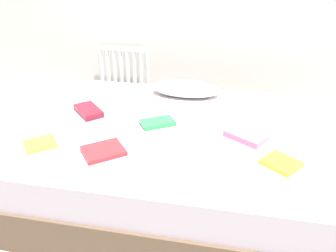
{
  "coord_description": "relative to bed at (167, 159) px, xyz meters",
  "views": [
    {
      "loc": [
        0.4,
        -1.92,
        1.54
      ],
      "look_at": [
        0.0,
        0.05,
        0.48
      ],
      "focal_mm": 36.24,
      "sensor_mm": 36.0,
      "label": 1
    }
  ],
  "objects": [
    {
      "name": "textbook_white",
      "position": [
        0.2,
        -0.38,
        0.28
      ],
      "size": [
        0.27,
        0.24,
        0.05
      ],
      "primitive_type": "cube",
      "rotation": [
        0.0,
        0.0,
        -0.57
      ],
      "color": "white",
      "rests_on": "bed"
    },
    {
      "name": "textbook_maroon",
      "position": [
        -0.58,
        0.09,
        0.27
      ],
      "size": [
        0.27,
        0.27,
        0.04
      ],
      "primitive_type": "cube",
      "rotation": [
        0.0,
        0.0,
        -0.79
      ],
      "color": "maroon",
      "rests_on": "bed"
    },
    {
      "name": "pillow",
      "position": [
        0.05,
        0.56,
        0.31
      ],
      "size": [
        0.54,
        0.27,
        0.11
      ],
      "primitive_type": "ellipsoid",
      "color": "white",
      "rests_on": "bed"
    },
    {
      "name": "textbook_pink",
      "position": [
        0.51,
        -0.05,
        0.27
      ],
      "size": [
        0.28,
        0.25,
        0.04
      ],
      "primitive_type": "cube",
      "rotation": [
        0.0,
        0.0,
        -0.56
      ],
      "color": "pink",
      "rests_on": "bed"
    },
    {
      "name": "radiator",
      "position": [
        -0.68,
        1.2,
        0.16
      ],
      "size": [
        0.53,
        0.04,
        0.55
      ],
      "color": "white",
      "rests_on": "ground"
    },
    {
      "name": "textbook_red",
      "position": [
        -0.29,
        -0.38,
        0.27
      ],
      "size": [
        0.29,
        0.29,
        0.03
      ],
      "primitive_type": "cube",
      "rotation": [
        0.0,
        0.0,
        0.68
      ],
      "color": "red",
      "rests_on": "bed"
    },
    {
      "name": "bed",
      "position": [
        0.0,
        0.0,
        0.0
      ],
      "size": [
        2.0,
        1.5,
        0.5
      ],
      "color": "brown",
      "rests_on": "ground"
    },
    {
      "name": "textbook_yellow",
      "position": [
        0.7,
        -0.31,
        0.26
      ],
      "size": [
        0.24,
        0.24,
        0.02
      ],
      "primitive_type": "cube",
      "rotation": [
        0.0,
        0.0,
        -0.66
      ],
      "color": "yellow",
      "rests_on": "bed"
    },
    {
      "name": "textbook_lime",
      "position": [
        -0.69,
        -0.38,
        0.26
      ],
      "size": [
        0.23,
        0.23,
        0.02
      ],
      "primitive_type": "cube",
      "rotation": [
        0.0,
        0.0,
        0.71
      ],
      "color": "#8CC638",
      "rests_on": "bed"
    },
    {
      "name": "ground_plane",
      "position": [
        0.0,
        0.0,
        -0.25
      ],
      "size": [
        8.0,
        8.0,
        0.0
      ],
      "primitive_type": "plane",
      "color": "#9E998E"
    },
    {
      "name": "textbook_green",
      "position": [
        -0.06,
        0.02,
        0.27
      ],
      "size": [
        0.25,
        0.23,
        0.03
      ],
      "primitive_type": "cube",
      "rotation": [
        0.0,
        0.0,
        0.56
      ],
      "color": "green",
      "rests_on": "bed"
    }
  ]
}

